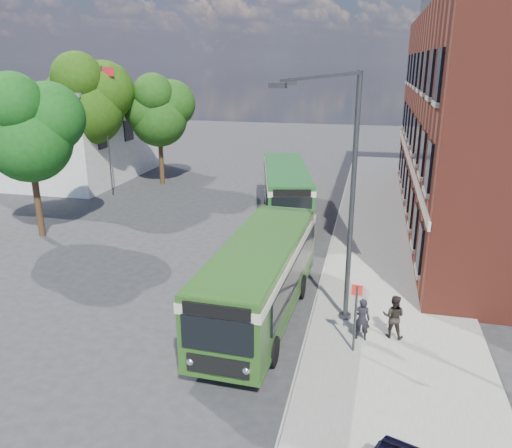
# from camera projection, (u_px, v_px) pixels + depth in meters

# --- Properties ---
(ground) EXTENTS (120.00, 120.00, 0.00)m
(ground) POSITION_uv_depth(u_px,v_px,m) (227.00, 285.00, 21.67)
(ground) COLOR #2A2A2D
(ground) RESTS_ON ground
(pavement) EXTENTS (6.00, 48.00, 0.15)m
(pavement) POSITION_uv_depth(u_px,v_px,m) (389.00, 236.00, 27.52)
(pavement) COLOR gray
(pavement) RESTS_ON ground
(kerb_line) EXTENTS (0.12, 48.00, 0.01)m
(kerb_line) POSITION_uv_depth(u_px,v_px,m) (334.00, 233.00, 28.21)
(kerb_line) COLOR beige
(kerb_line) RESTS_ON ground
(white_building) EXTENTS (9.40, 13.40, 7.30)m
(white_building) POSITION_uv_depth(u_px,v_px,m) (78.00, 133.00, 41.10)
(white_building) COLOR silver
(white_building) RESTS_ON ground
(flagpole) EXTENTS (0.95, 0.10, 9.00)m
(flagpole) POSITION_uv_depth(u_px,v_px,m) (107.00, 126.00, 34.87)
(flagpole) COLOR #343639
(flagpole) RESTS_ON ground
(street_lamp) EXTENTS (2.96, 2.38, 9.00)m
(street_lamp) POSITION_uv_depth(u_px,v_px,m) (342.00, 197.00, 17.28)
(street_lamp) COLOR #343639
(street_lamp) RESTS_ON ground
(bus_stop_sign) EXTENTS (0.35, 0.08, 2.52)m
(bus_stop_sign) POSITION_uv_depth(u_px,v_px,m) (355.00, 314.00, 16.09)
(bus_stop_sign) COLOR #343639
(bus_stop_sign) RESTS_ON ground
(bus_front) EXTENTS (2.92, 9.87, 3.02)m
(bus_front) POSITION_uv_depth(u_px,v_px,m) (261.00, 273.00, 18.44)
(bus_front) COLOR #29511B
(bus_front) RESTS_ON ground
(bus_rear) EXTENTS (4.90, 10.77, 3.02)m
(bus_rear) POSITION_uv_depth(u_px,v_px,m) (286.00, 186.00, 31.35)
(bus_rear) COLOR #1D5A22
(bus_rear) RESTS_ON ground
(pedestrian_a) EXTENTS (0.56, 0.37, 1.53)m
(pedestrian_a) POSITION_uv_depth(u_px,v_px,m) (362.00, 319.00, 16.97)
(pedestrian_a) COLOR black
(pedestrian_a) RESTS_ON pavement
(pedestrian_b) EXTENTS (0.85, 0.71, 1.56)m
(pedestrian_b) POSITION_uv_depth(u_px,v_px,m) (394.00, 316.00, 17.12)
(pedestrian_b) COLOR black
(pedestrian_b) RESTS_ON pavement
(tree_left) EXTENTS (5.24, 4.98, 8.84)m
(tree_left) POSITION_uv_depth(u_px,v_px,m) (28.00, 127.00, 25.98)
(tree_left) COLOR #3A2415
(tree_left) RESTS_ON ground
(tree_mid) EXTENTS (5.90, 5.61, 9.97)m
(tree_mid) POSITION_uv_depth(u_px,v_px,m) (87.00, 99.00, 35.17)
(tree_mid) COLOR #3A2415
(tree_mid) RESTS_ON ground
(tree_right) EXTENTS (5.04, 4.79, 8.51)m
(tree_right) POSITION_uv_depth(u_px,v_px,m) (159.00, 110.00, 37.82)
(tree_right) COLOR #3A2415
(tree_right) RESTS_ON ground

